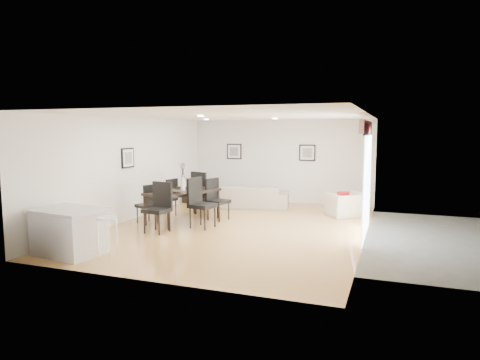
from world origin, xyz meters
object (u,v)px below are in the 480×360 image
(dining_chair_head, at_px, (159,204))
(dining_chair_efar, at_px, (216,197))
(coffee_table, at_px, (201,197))
(dining_chair_wfar, at_px, (169,195))
(kitchen_island, at_px, (69,231))
(armchair, at_px, (347,205))
(side_table, at_px, (202,191))
(sofa, at_px, (250,196))
(dining_chair_foot, at_px, (202,190))
(dining_chair_wnear, at_px, (149,202))
(bar_stool, at_px, (107,223))
(dining_chair_enear, at_px, (199,200))
(dining_table, at_px, (183,194))

(dining_chair_head, bearing_deg, dining_chair_efar, 73.99)
(dining_chair_efar, relative_size, coffee_table, 1.03)
(dining_chair_wfar, distance_m, kitchen_island, 3.88)
(armchair, xyz_separation_m, side_table, (-5.00, 1.32, -0.04))
(sofa, bearing_deg, dining_chair_wfar, 40.71)
(sofa, bearing_deg, dining_chair_foot, 42.93)
(dining_chair_wfar, distance_m, side_table, 3.05)
(dining_chair_wnear, xyz_separation_m, side_table, (-0.38, 4.01, -0.28))
(dining_chair_efar, bearing_deg, dining_chair_head, 175.75)
(kitchen_island, distance_m, bar_stool, 0.90)
(dining_chair_efar, height_order, bar_stool, dining_chair_efar)
(dining_chair_wfar, relative_size, coffee_table, 0.98)
(sofa, relative_size, coffee_table, 2.20)
(dining_chair_wnear, distance_m, side_table, 4.04)
(dining_chair_foot, relative_size, coffee_table, 1.12)
(sofa, height_order, dining_chair_wnear, dining_chair_wnear)
(coffee_table, relative_size, kitchen_island, 0.78)
(dining_chair_efar, xyz_separation_m, coffee_table, (-1.48, 2.22, -0.40))
(armchair, distance_m, dining_chair_wfar, 4.91)
(armchair, distance_m, dining_chair_wnear, 5.35)
(bar_stool, bearing_deg, dining_chair_enear, 81.10)
(dining_chair_wnear, relative_size, kitchen_island, 0.74)
(dining_chair_wfar, height_order, bar_stool, dining_chair_wfar)
(dining_chair_head, relative_size, coffee_table, 1.09)
(side_table, height_order, bar_stool, bar_stool)
(bar_stool, bearing_deg, dining_chair_efar, 83.13)
(coffee_table, xyz_separation_m, bar_stool, (1.01, -6.14, 0.46))
(sofa, relative_size, bar_stool, 2.99)
(armchair, xyz_separation_m, dining_chair_wnear, (-4.62, -2.69, 0.24))
(dining_chair_enear, height_order, dining_chair_head, dining_chair_enear)
(dining_table, height_order, dining_chair_wfar, dining_chair_wfar)
(dining_chair_wnear, xyz_separation_m, dining_chair_enear, (1.38, 0.05, 0.12))
(sofa, xyz_separation_m, kitchen_island, (-1.62, -5.96, 0.11))
(dining_chair_wnear, relative_size, side_table, 1.79)
(dining_chair_wfar, bearing_deg, dining_table, 63.47)
(side_table, bearing_deg, dining_table, -72.77)
(dining_table, xyz_separation_m, bar_stool, (0.22, -3.40, -0.06))
(sofa, distance_m, armchair, 2.98)
(dining_table, distance_m, dining_chair_head, 1.20)
(armchair, height_order, dining_chair_enear, dining_chair_enear)
(dining_chair_wnear, height_order, dining_chair_efar, dining_chair_efar)
(side_table, bearing_deg, coffee_table, -68.74)
(dining_chair_efar, distance_m, kitchen_island, 4.14)
(dining_chair_enear, bearing_deg, dining_table, 66.47)
(dining_table, bearing_deg, dining_chair_head, -72.44)
(dining_chair_efar, distance_m, side_table, 3.47)
(dining_chair_efar, bearing_deg, dining_chair_wnear, 144.09)
(sofa, height_order, coffee_table, sofa)
(coffee_table, bearing_deg, dining_chair_efar, -42.40)
(dining_table, height_order, dining_chair_foot, dining_chair_foot)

